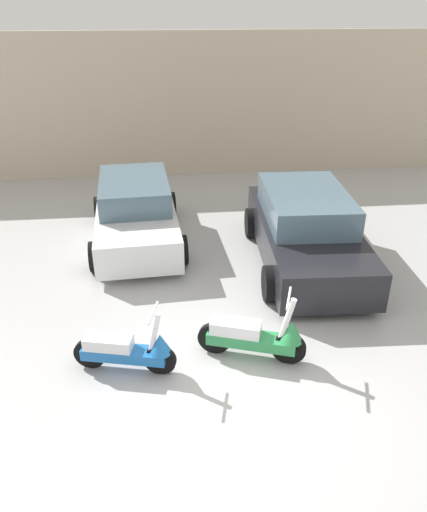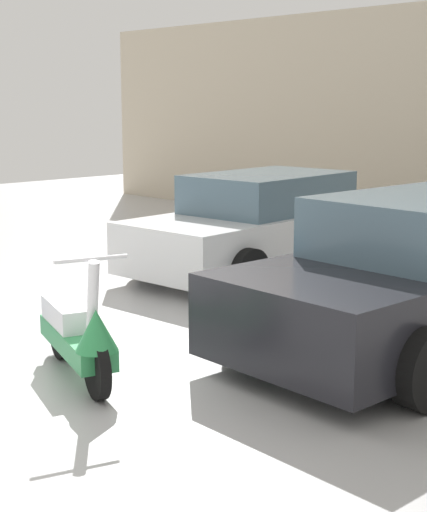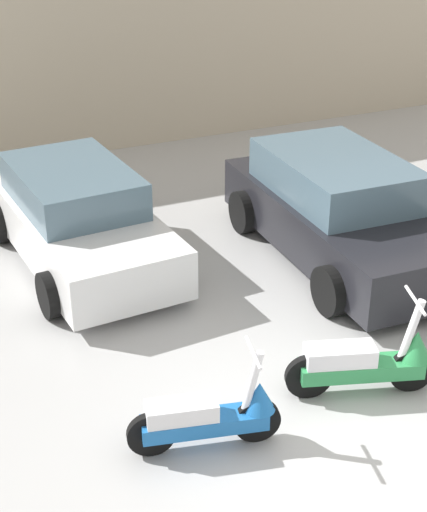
% 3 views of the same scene
% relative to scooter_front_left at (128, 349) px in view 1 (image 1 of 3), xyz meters
% --- Properties ---
extents(ground_plane, '(28.00, 28.00, 0.00)m').
position_rel_scooter_front_left_xyz_m(ground_plane, '(1.35, -0.53, -0.36)').
color(ground_plane, '#B2B2B2').
extents(wall_back, '(19.60, 0.12, 3.84)m').
position_rel_scooter_front_left_xyz_m(wall_back, '(1.35, 8.50, 1.56)').
color(wall_back, beige).
rests_on(wall_back, ground_plane).
extents(scooter_front_left, '(1.43, 0.63, 1.01)m').
position_rel_scooter_front_left_xyz_m(scooter_front_left, '(0.00, 0.00, 0.00)').
color(scooter_front_left, black).
rests_on(scooter_front_left, ground_plane).
extents(scooter_front_right, '(1.51, 0.76, 1.09)m').
position_rel_scooter_front_left_xyz_m(scooter_front_right, '(1.79, 0.09, 0.03)').
color(scooter_front_right, black).
rests_on(scooter_front_right, ground_plane).
extents(car_rear_left, '(2.03, 3.90, 1.29)m').
position_rel_scooter_front_left_xyz_m(car_rear_left, '(-0.04, 4.23, 0.26)').
color(car_rear_left, white).
rests_on(car_rear_left, ground_plane).
extents(car_rear_center, '(2.11, 4.16, 1.39)m').
position_rel_scooter_front_left_xyz_m(car_rear_center, '(3.24, 2.90, 0.31)').
color(car_rear_center, black).
rests_on(car_rear_center, ground_plane).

